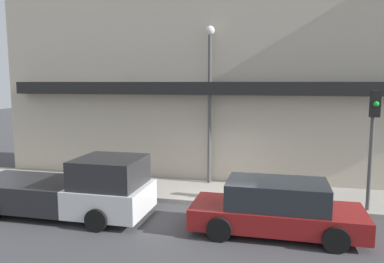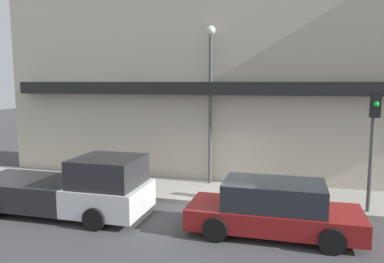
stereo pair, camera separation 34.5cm
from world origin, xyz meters
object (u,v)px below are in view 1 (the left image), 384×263
fire_hydrant (140,182)px  street_lamp (210,88)px  parked_car (276,208)px  traffic_light (373,129)px  pickup_truck (72,190)px

fire_hydrant → street_lamp: 4.46m
parked_car → street_lamp: size_ratio=0.76×
traffic_light → parked_car: bearing=-143.5°
parked_car → fire_hydrant: parked_car is taller
street_lamp → traffic_light: (5.41, -2.11, -1.19)m
pickup_truck → parked_car: 6.19m
parked_car → fire_hydrant: bearing=152.9°
parked_car → traffic_light: 3.98m
parked_car → traffic_light: traffic_light is taller
pickup_truck → street_lamp: size_ratio=0.93×
parked_car → street_lamp: (-2.64, 4.16, 3.20)m
pickup_truck → parked_car: pickup_truck is taller
fire_hydrant → traffic_light: traffic_light is taller
parked_car → traffic_light: bearing=36.8°
fire_hydrant → street_lamp: (2.32, 1.59, 3.46)m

